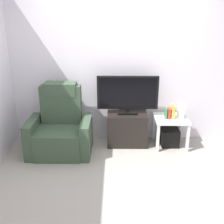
# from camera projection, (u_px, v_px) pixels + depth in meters

# --- Properties ---
(ground_plane) EXTENTS (6.40, 6.40, 0.00)m
(ground_plane) POSITION_uv_depth(u_px,v_px,m) (123.00, 170.00, 3.95)
(ground_plane) COLOR #9E998E
(wall_back) EXTENTS (6.40, 0.06, 2.60)m
(wall_back) POSITION_uv_depth(u_px,v_px,m) (122.00, 65.00, 4.57)
(wall_back) COLOR silver
(wall_back) RESTS_ON ground
(tv_stand) EXTENTS (0.66, 0.43, 0.55)m
(tv_stand) POSITION_uv_depth(u_px,v_px,m) (127.00, 129.00, 4.66)
(tv_stand) COLOR black
(tv_stand) RESTS_ON ground
(television) EXTENTS (0.99, 0.20, 0.63)m
(television) POSITION_uv_depth(u_px,v_px,m) (128.00, 94.00, 4.47)
(television) COLOR black
(television) RESTS_ON tv_stand
(recliner_armchair) EXTENTS (0.98, 0.78, 1.08)m
(recliner_armchair) POSITION_uv_depth(u_px,v_px,m) (60.00, 129.00, 4.38)
(recliner_armchair) COLOR #384C38
(recliner_armchair) RESTS_ON ground
(side_table) EXTENTS (0.54, 0.54, 0.50)m
(side_table) POSITION_uv_depth(u_px,v_px,m) (171.00, 122.00, 4.55)
(side_table) COLOR white
(side_table) RESTS_ON ground
(subwoofer_box) EXTENTS (0.29, 0.29, 0.29)m
(subwoofer_box) POSITION_uv_depth(u_px,v_px,m) (170.00, 137.00, 4.65)
(subwoofer_box) COLOR black
(subwoofer_box) RESTS_ON ground
(book_leftmost) EXTENTS (0.03, 0.12, 0.18)m
(book_leftmost) POSITION_uv_depth(u_px,v_px,m) (166.00, 113.00, 4.48)
(book_leftmost) COLOR #388C4C
(book_leftmost) RESTS_ON side_table
(book_middle) EXTENTS (0.04, 0.13, 0.16)m
(book_middle) POSITION_uv_depth(u_px,v_px,m) (169.00, 113.00, 4.48)
(book_middle) COLOR red
(book_middle) RESTS_ON side_table
(book_rightmost) EXTENTS (0.05, 0.14, 0.22)m
(book_rightmost) POSITION_uv_depth(u_px,v_px,m) (173.00, 112.00, 4.47)
(book_rightmost) COLOR gold
(book_rightmost) RESTS_ON side_table
(game_console) EXTENTS (0.07, 0.20, 0.24)m
(game_console) POSITION_uv_depth(u_px,v_px,m) (180.00, 111.00, 4.49)
(game_console) COLOR white
(game_console) RESTS_ON side_table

